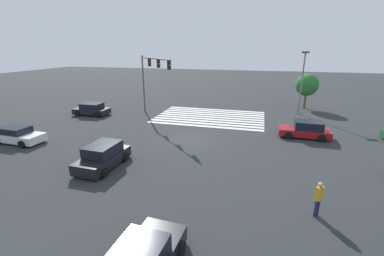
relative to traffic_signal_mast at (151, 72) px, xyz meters
The scene contains 10 objects.
ground_plane 10.64m from the traffic_signal_mast, 135.00° to the left, with size 148.67×148.67×0.00m, color #2B2D30.
crosswalk_markings 8.51m from the traffic_signal_mast, 166.86° to the right, with size 12.43×8.20×0.01m.
traffic_signal_mast is the anchor object (origin of this frame).
car_1 8.76m from the traffic_signal_mast, ahead, with size 4.19×2.29×1.45m.
car_2 17.25m from the traffic_signal_mast, 168.73° to the left, with size 4.41×2.12×1.53m.
car_3 14.19m from the traffic_signal_mast, 98.93° to the left, with size 2.29×4.22×1.61m.
car_5 14.25m from the traffic_signal_mast, 55.10° to the left, with size 4.40×2.19×1.38m.
pedestrian 22.05m from the traffic_signal_mast, 134.60° to the left, with size 0.41×0.41×1.82m.
street_light_pole_a 17.73m from the traffic_signal_mast, 161.10° to the right, with size 0.80×0.36×7.41m.
tree_corner_b 20.32m from the traffic_signal_mast, 152.54° to the right, with size 2.90×2.90×4.59m.
Camera 1 is at (-5.59, 20.69, 7.85)m, focal length 24.00 mm.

